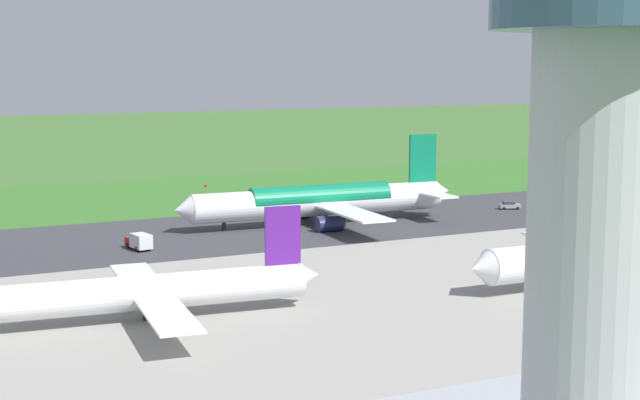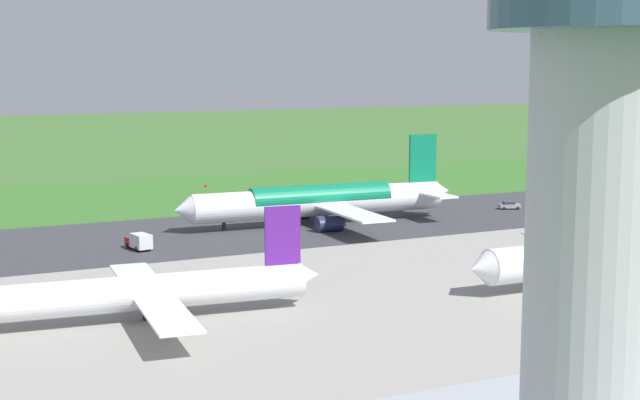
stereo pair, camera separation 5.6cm
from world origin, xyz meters
name	(u,v)px [view 2 (the right image)]	position (x,y,z in m)	size (l,w,h in m)	color
ground_plane	(357,221)	(0.00, 0.00, 0.00)	(800.00, 800.00, 0.00)	#3D662D
runway_asphalt	(357,221)	(0.00, 0.00, 0.03)	(600.00, 39.25, 0.06)	#38383D
apron_concrete	(558,284)	(0.00, 56.02, 0.03)	(440.00, 110.00, 0.05)	gray
grass_verge_foreground	(273,195)	(0.00, -39.65, 0.02)	(600.00, 80.00, 0.04)	#346B27
airliner_main	(322,201)	(7.35, 0.02, 4.35)	(54.12, 44.25, 15.88)	white
airliner_parked_mid	(624,252)	(-9.29, 58.24, 3.88)	(48.60, 39.67, 14.21)	white
airliner_parked_far	(147,292)	(53.97, 49.58, 3.37)	(42.31, 34.68, 12.34)	white
service_truck_baggage	(139,241)	(43.70, 8.87, 1.40)	(3.13, 6.08, 2.65)	#B21914
service_car_followme	(509,205)	(-34.32, 0.64, 0.84)	(4.56, 3.11, 1.62)	gray
no_stopping_sign	(206,190)	(15.12, -41.47, 1.75)	(0.60, 0.10, 2.97)	slate
traffic_cone_orange	(190,197)	(18.13, -43.12, 0.28)	(0.40, 0.40, 0.55)	orange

